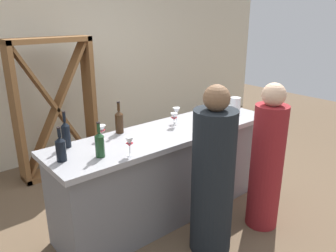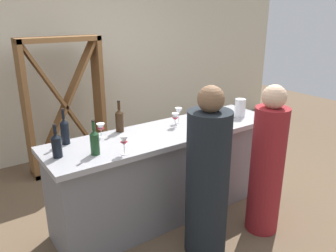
% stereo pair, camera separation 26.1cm
% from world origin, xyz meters
% --- Properties ---
extents(ground_plane, '(12.00, 12.00, 0.00)m').
position_xyz_m(ground_plane, '(0.00, 0.00, 0.00)').
color(ground_plane, brown).
extents(back_wall, '(8.00, 0.10, 2.80)m').
position_xyz_m(back_wall, '(0.00, 2.20, 1.40)').
color(back_wall, beige).
rests_on(back_wall, ground).
extents(bar_counter, '(2.44, 0.68, 0.92)m').
position_xyz_m(bar_counter, '(0.00, 0.00, 0.46)').
color(bar_counter, slate).
rests_on(bar_counter, ground).
extents(wine_rack, '(1.02, 0.28, 1.75)m').
position_xyz_m(wine_rack, '(-0.48, 1.65, 0.87)').
color(wine_rack, brown).
rests_on(wine_rack, ground).
extents(wine_bottle_leftmost_near_black, '(0.08, 0.08, 0.28)m').
position_xyz_m(wine_bottle_leftmost_near_black, '(-1.09, -0.00, 1.03)').
color(wine_bottle_leftmost_near_black, black).
rests_on(wine_bottle_leftmost_near_black, bar_counter).
extents(wine_bottle_second_left_near_black, '(0.07, 0.07, 0.32)m').
position_xyz_m(wine_bottle_second_left_near_black, '(-0.94, 0.24, 1.05)').
color(wine_bottle_second_left_near_black, black).
rests_on(wine_bottle_second_left_near_black, bar_counter).
extents(wine_bottle_center_olive_green, '(0.08, 0.08, 0.30)m').
position_xyz_m(wine_bottle_center_olive_green, '(-0.82, -0.12, 1.03)').
color(wine_bottle_center_olive_green, '#193D1E').
rests_on(wine_bottle_center_olive_green, bar_counter).
extents(wine_bottle_second_right_amber_brown, '(0.08, 0.08, 0.31)m').
position_xyz_m(wine_bottle_second_right_amber_brown, '(-0.40, 0.26, 1.04)').
color(wine_bottle_second_right_amber_brown, '#331E0F').
rests_on(wine_bottle_second_right_amber_brown, bar_counter).
extents(wine_glass_near_left, '(0.07, 0.07, 0.16)m').
position_xyz_m(wine_glass_near_left, '(-0.62, -0.26, 1.04)').
color(wine_glass_near_left, white).
rests_on(wine_glass_near_left, bar_counter).
extents(wine_glass_near_center, '(0.06, 0.06, 0.16)m').
position_xyz_m(wine_glass_near_center, '(0.30, -0.22, 1.04)').
color(wine_glass_near_center, white).
rests_on(wine_glass_near_center, bar_counter).
extents(wine_glass_near_right, '(0.07, 0.07, 0.14)m').
position_xyz_m(wine_glass_near_right, '(0.13, 0.06, 1.02)').
color(wine_glass_near_right, white).
rests_on(wine_glass_near_right, bar_counter).
extents(wine_glass_far_left, '(0.07, 0.07, 0.17)m').
position_xyz_m(wine_glass_far_left, '(0.70, 0.10, 1.04)').
color(wine_glass_far_left, white).
rests_on(wine_glass_far_left, bar_counter).
extents(wine_glass_far_center, '(0.08, 0.08, 0.16)m').
position_xyz_m(wine_glass_far_center, '(0.24, 0.15, 1.04)').
color(wine_glass_far_center, white).
rests_on(wine_glass_far_center, bar_counter).
extents(wine_glass_far_right, '(0.08, 0.08, 0.14)m').
position_xyz_m(wine_glass_far_right, '(-0.62, 0.20, 1.02)').
color(wine_glass_far_right, white).
rests_on(wine_glass_far_right, bar_counter).
extents(water_pitcher, '(0.12, 0.12, 0.20)m').
position_xyz_m(water_pitcher, '(0.93, -0.07, 1.02)').
color(water_pitcher, silver).
rests_on(water_pitcher, bar_counter).
extents(person_left_guest, '(0.46, 0.46, 1.51)m').
position_xyz_m(person_left_guest, '(-0.07, -0.68, 0.69)').
color(person_left_guest, black).
rests_on(person_left_guest, ground).
extents(person_center_guest, '(0.40, 0.40, 1.45)m').
position_xyz_m(person_center_guest, '(0.59, -0.77, 0.68)').
color(person_center_guest, maroon).
rests_on(person_center_guest, ground).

